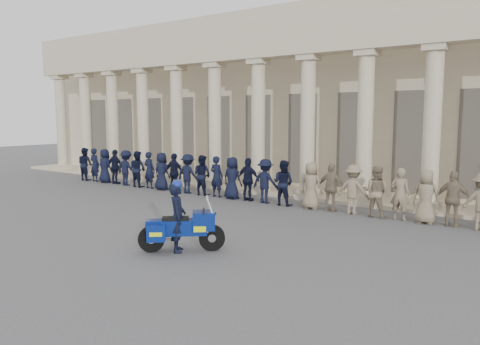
% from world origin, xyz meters
% --- Properties ---
extents(ground, '(90.00, 90.00, 0.00)m').
position_xyz_m(ground, '(0.00, 0.00, 0.00)').
color(ground, '#4D4D50').
rests_on(ground, ground).
extents(building, '(40.00, 12.50, 9.00)m').
position_xyz_m(building, '(-0.00, 14.74, 4.52)').
color(building, '#C4B393').
rests_on(building, ground).
extents(officer_rank, '(22.99, 0.71, 1.88)m').
position_xyz_m(officer_rank, '(-0.71, 6.03, 0.94)').
color(officer_rank, black).
rests_on(officer_rank, ground).
extents(motorcycle, '(1.95, 1.76, 1.52)m').
position_xyz_m(motorcycle, '(2.34, -1.29, 0.66)').
color(motorcycle, black).
rests_on(motorcycle, ground).
extents(rider, '(0.79, 0.82, 1.98)m').
position_xyz_m(rider, '(2.24, -1.38, 0.98)').
color(rider, black).
rests_on(rider, ground).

